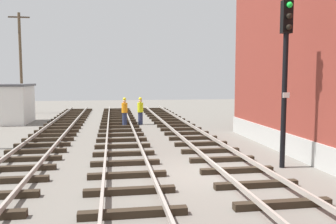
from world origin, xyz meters
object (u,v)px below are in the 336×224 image
Objects in this scene: signal_mast at (285,65)px; track_worker_distant at (125,111)px; control_hut at (9,103)px; track_worker_foreground at (140,111)px; utility_pole_far at (21,61)px.

signal_mast reaches higher than track_worker_distant.
control_hut is at bearing 163.50° from track_worker_distant.
signal_mast is 13.33m from track_worker_foreground.
control_hut is at bearing 166.26° from track_worker_foreground.
track_worker_foreground is 1.09m from track_worker_distant.
utility_pole_far is at bearing 96.47° from control_hut.
signal_mast is 1.52× the size of control_hut.
track_worker_foreground and track_worker_distant have the same top height.
signal_mast is at bearing -67.41° from track_worker_distant.
track_worker_foreground is 1.00× the size of track_worker_distant.
utility_pole_far is 14.19m from track_worker_foreground.
control_hut is at bearing 131.86° from signal_mast.
signal_mast is at bearing -57.47° from utility_pole_far.
track_worker_foreground is at bearing -43.59° from utility_pole_far.
signal_mast is 13.56m from track_worker_distant.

